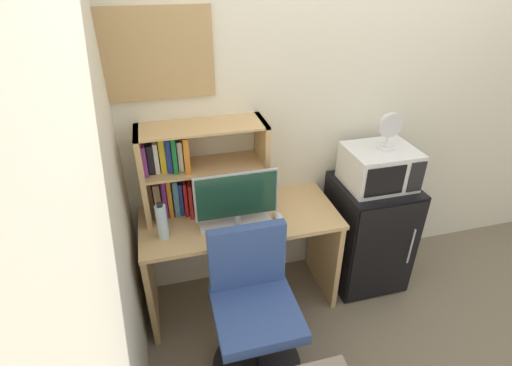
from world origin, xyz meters
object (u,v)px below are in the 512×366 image
mini_fridge (367,232)px  desk_fan (389,129)px  water_bottle (162,221)px  desk_chair (254,314)px  computer_mouse (278,216)px  monitor (237,198)px  hutch_bookshelf (186,170)px  microwave (379,167)px  wall_corkboard (148,55)px  keyboard (235,222)px

mini_fridge → desk_fan: size_ratio=3.36×
water_bottle → desk_fan: bearing=3.7°
mini_fridge → desk_chair: desk_chair is taller
computer_mouse → desk_fan: (0.76, 0.09, 0.48)m
monitor → water_bottle: 0.46m
hutch_bookshelf → desk_fan: (1.29, -0.15, 0.20)m
mini_fridge → desk_fan: bearing=-6.9°
monitor → microwave: monitor is taller
water_bottle → wall_corkboard: wall_corkboard is taller
keyboard → water_bottle: 0.45m
mini_fridge → desk_fan: 0.82m
monitor → keyboard: size_ratio=1.13×
mini_fridge → wall_corkboard: size_ratio=1.15×
hutch_bookshelf → desk_chair: hutch_bookshelf is taller
mini_fridge → desk_fan: desk_fan is taller
microwave → desk_fan: (0.02, -0.01, 0.27)m
hutch_bookshelf → wall_corkboard: size_ratio=1.07×
water_bottle → desk_chair: water_bottle is taller
hutch_bookshelf → monitor: hutch_bookshelf is taller
hutch_bookshelf → monitor: (0.27, -0.26, -0.09)m
hutch_bookshelf → microwave: bearing=-6.5°
microwave → wall_corkboard: (-1.41, 0.26, 0.75)m
hutch_bookshelf → microwave: (1.27, -0.15, -0.07)m
microwave → desk_chair: microwave is taller
keyboard → desk_fan: 1.14m
wall_corkboard → desk_chair: bearing=-62.5°
wall_corkboard → hutch_bookshelf: bearing=-39.8°
keyboard → computer_mouse: size_ratio=4.47×
keyboard → desk_fan: size_ratio=1.81×
water_bottle → wall_corkboard: 0.94m
keyboard → computer_mouse: bearing=-2.8°
hutch_bookshelf → microwave: hutch_bookshelf is taller
monitor → desk_fan: 1.07m
keyboard → water_bottle: water_bottle is taller
hutch_bookshelf → keyboard: hutch_bookshelf is taller
microwave → desk_chair: size_ratio=0.49×
hutch_bookshelf → mini_fridge: size_ratio=0.93×
monitor → hutch_bookshelf: bearing=136.3°
microwave → wall_corkboard: bearing=169.6°
monitor → microwave: 1.01m
monitor → microwave: size_ratio=1.13×
monitor → microwave: (1.00, 0.11, 0.02)m
keyboard → wall_corkboard: size_ratio=0.62×
monitor → mini_fridge: size_ratio=0.61×
computer_mouse → water_bottle: bearing=-179.3°
monitor → computer_mouse: size_ratio=5.06×
hutch_bookshelf → keyboard: bearing=-40.6°
keyboard → microwave: microwave is taller
monitor → mini_fridge: 1.14m
computer_mouse → water_bottle: size_ratio=0.42×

